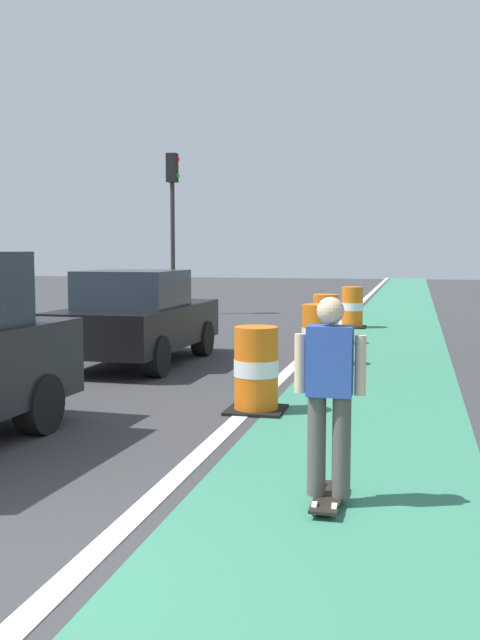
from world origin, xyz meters
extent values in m
cube|color=#387F60|center=(2.40, 12.00, 0.00)|extent=(2.50, 80.00, 0.01)
cube|color=silver|center=(0.90, 12.00, 0.01)|extent=(0.20, 80.00, 0.01)
cube|color=black|center=(2.33, 1.85, 0.07)|extent=(0.22, 0.80, 0.02)
cylinder|color=silver|center=(2.41, 1.59, 0.06)|extent=(0.04, 0.11, 0.11)
cylinder|color=silver|center=(2.25, 1.59, 0.06)|extent=(0.04, 0.11, 0.11)
cylinder|color=silver|center=(2.41, 2.11, 0.06)|extent=(0.04, 0.11, 0.11)
cylinder|color=silver|center=(2.25, 2.11, 0.06)|extent=(0.04, 0.11, 0.11)
cylinder|color=#514C47|center=(2.43, 1.85, 0.49)|extent=(0.15, 0.15, 0.82)
cylinder|color=#514C47|center=(2.23, 1.85, 0.49)|extent=(0.15, 0.15, 0.82)
cube|color=#2D4CA5|center=(2.33, 1.85, 1.18)|extent=(0.36, 0.22, 0.56)
cylinder|color=beige|center=(2.57, 1.85, 1.15)|extent=(0.09, 0.09, 0.48)
cylinder|color=beige|center=(2.09, 1.85, 1.15)|extent=(0.09, 0.09, 0.48)
sphere|color=beige|center=(2.33, 1.85, 1.58)|extent=(0.22, 0.22, 0.22)
cylinder|color=black|center=(-1.10, 3.42, 0.34)|extent=(0.31, 0.69, 0.68)
cube|color=black|center=(-1.89, 8.53, 0.70)|extent=(1.90, 4.13, 0.72)
cube|color=#232D38|center=(-1.90, 8.28, 1.38)|extent=(1.64, 1.75, 0.64)
cylinder|color=black|center=(-2.70, 9.81, 0.34)|extent=(0.29, 0.68, 0.68)
cylinder|color=black|center=(-1.06, 9.79, 0.34)|extent=(0.29, 0.68, 0.68)
cylinder|color=black|center=(-2.73, 7.27, 0.34)|extent=(0.29, 0.68, 0.68)
cylinder|color=black|center=(-1.09, 7.25, 0.34)|extent=(0.29, 0.68, 0.68)
cylinder|color=orange|center=(1.02, 5.12, 0.25)|extent=(0.56, 0.56, 0.42)
cylinder|color=white|center=(1.02, 5.12, 0.57)|extent=(0.57, 0.57, 0.21)
cylinder|color=orange|center=(1.02, 5.12, 0.88)|extent=(0.56, 0.56, 0.42)
cube|color=black|center=(1.02, 5.12, 0.02)|extent=(0.73, 0.73, 0.04)
cylinder|color=orange|center=(1.28, 9.17, 0.25)|extent=(0.56, 0.56, 0.42)
cylinder|color=white|center=(1.28, 9.17, 0.57)|extent=(0.57, 0.57, 0.21)
cylinder|color=orange|center=(1.28, 9.17, 0.88)|extent=(0.56, 0.56, 0.42)
cube|color=black|center=(1.28, 9.17, 0.02)|extent=(0.73, 0.73, 0.04)
cylinder|color=orange|center=(1.06, 12.20, 0.25)|extent=(0.56, 0.56, 0.42)
cylinder|color=white|center=(1.06, 12.20, 0.57)|extent=(0.57, 0.57, 0.21)
cylinder|color=orange|center=(1.06, 12.20, 0.88)|extent=(0.56, 0.56, 0.42)
cube|color=black|center=(1.06, 12.20, 0.02)|extent=(0.73, 0.73, 0.04)
cylinder|color=orange|center=(1.35, 15.74, 0.25)|extent=(0.56, 0.56, 0.42)
cylinder|color=white|center=(1.35, 15.74, 0.57)|extent=(0.57, 0.57, 0.21)
cylinder|color=orange|center=(1.35, 15.74, 0.88)|extent=(0.56, 0.56, 0.42)
cube|color=black|center=(1.35, 15.74, 0.02)|extent=(0.73, 0.73, 0.04)
cylinder|color=#2D2D2D|center=(-4.60, 18.55, 2.10)|extent=(0.14, 0.14, 4.20)
cube|color=black|center=(-4.60, 18.55, 4.65)|extent=(0.32, 0.32, 0.90)
sphere|color=red|center=(-4.43, 18.55, 4.91)|extent=(0.16, 0.16, 0.16)
sphere|color=green|center=(-4.43, 18.55, 4.39)|extent=(0.16, 0.16, 0.16)
camera|label=1|loc=(2.98, -3.97, 2.05)|focal=41.48mm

